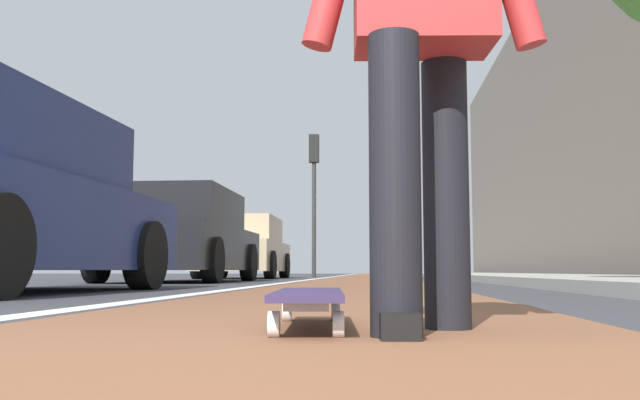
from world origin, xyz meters
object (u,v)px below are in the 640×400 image
object	(u,v)px
parked_car_far	(244,249)
skateboard	(309,298)
parked_car_mid	(181,238)
skater_person	(422,10)
traffic_light	(314,178)

from	to	relation	value
parked_car_far	skateboard	bearing A→B (deg)	-168.55
parked_car_far	parked_car_mid	bearing A→B (deg)	-179.88
skater_person	parked_car_mid	xyz separation A→B (m)	(9.39, 3.35, -0.21)
skateboard	traffic_light	world-z (taller)	traffic_light
skateboard	skater_person	bearing A→B (deg)	-113.39
parked_car_mid	parked_car_far	size ratio (longest dim) A/B	1.09
parked_car_mid	traffic_light	xyz separation A→B (m)	(8.60, -1.43, 2.10)
skateboard	traffic_light	bearing A→B (deg)	5.04
skateboard	parked_car_far	xyz separation A→B (m)	(14.87, 3.01, 0.61)
skateboard	parked_car_far	world-z (taller)	parked_car_far
skater_person	traffic_light	world-z (taller)	traffic_light
skateboard	skater_person	world-z (taller)	skater_person
parked_car_far	traffic_light	world-z (taller)	traffic_light
parked_car_mid	skater_person	bearing A→B (deg)	-160.39
traffic_light	skateboard	bearing A→B (deg)	-174.96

